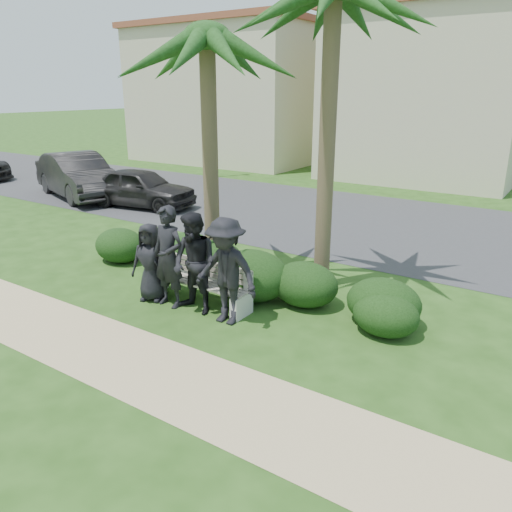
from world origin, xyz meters
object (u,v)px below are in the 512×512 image
object	(u,v)px
man_d	(226,271)
car_b	(78,176)
park_bench	(197,285)
man_a	(151,262)
palm_left	(207,40)
car_a	(141,188)
man_b	(168,257)
man_c	(195,264)
street_lamp	(213,111)

from	to	relation	value
man_d	car_b	bearing A→B (deg)	152.04
car_b	park_bench	bearing A→B (deg)	-98.60
man_a	palm_left	xyz separation A→B (m)	(0.22, 1.62, 4.01)
car_b	car_a	bearing A→B (deg)	-69.35
man_a	palm_left	size ratio (longest dim) A/B	0.27
palm_left	man_b	bearing A→B (deg)	-80.87
park_bench	man_a	world-z (taller)	man_a
park_bench	car_b	size ratio (longest dim) A/B	0.46
park_bench	man_c	distance (m)	0.70
car_b	man_b	bearing A→B (deg)	-101.12
car_b	street_lamp	bearing A→B (deg)	5.94
street_lamp	man_d	xyz separation A→B (m)	(9.67, -11.93, -2.00)
street_lamp	man_c	world-z (taller)	street_lamp
palm_left	car_b	bearing A→B (deg)	157.89
street_lamp	car_b	bearing A→B (deg)	-102.30
man_a	car_a	bearing A→B (deg)	117.54
man_b	man_d	xyz separation A→B (m)	(1.32, 0.01, -0.02)
man_c	car_a	xyz separation A→B (m)	(-7.20, 5.58, -0.26)
street_lamp	car_a	distance (m)	6.94
street_lamp	man_d	bearing A→B (deg)	-50.98
man_d	car_b	xyz separation A→B (m)	(-11.08, 5.48, -0.13)
car_b	man_c	bearing A→B (deg)	-99.49
palm_left	car_b	distance (m)	10.99
man_b	man_c	bearing A→B (deg)	5.19
street_lamp	car_a	xyz separation A→B (m)	(1.74, -6.32, -2.28)
man_a	man_b	size ratio (longest dim) A/B	0.79
man_a	car_a	world-z (taller)	man_a
park_bench	man_b	world-z (taller)	man_b
man_b	park_bench	bearing A→B (deg)	47.31
man_a	car_b	world-z (taller)	car_b
man_d	park_bench	bearing A→B (deg)	157.99
street_lamp	man_d	world-z (taller)	street_lamp
car_a	car_b	bearing A→B (deg)	83.05
park_bench	car_a	distance (m)	8.73
man_c	palm_left	xyz separation A→B (m)	(-0.85, 1.58, 3.84)
park_bench	man_d	distance (m)	1.19
man_c	car_a	distance (m)	9.11
street_lamp	palm_left	size ratio (longest dim) A/B	0.75
street_lamp	car_a	size ratio (longest dim) A/B	1.09
man_c	car_b	size ratio (longest dim) A/B	0.37
park_bench	man_c	world-z (taller)	man_c
car_a	palm_left	bearing A→B (deg)	-131.52
man_b	palm_left	size ratio (longest dim) A/B	0.33
palm_left	man_c	bearing A→B (deg)	-61.64
man_c	street_lamp	bearing A→B (deg)	133.10
park_bench	car_b	world-z (taller)	car_b
street_lamp	man_b	world-z (taller)	street_lamp
man_c	park_bench	bearing A→B (deg)	132.60
man_a	man_d	world-z (taller)	man_d
man_a	car_b	bearing A→B (deg)	129.45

